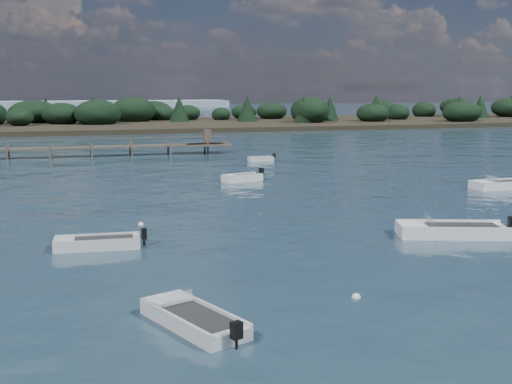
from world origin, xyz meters
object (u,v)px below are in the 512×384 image
object	(u,v)px
tender_far_white	(242,179)
dinghy_near_olive	(193,322)
dinghy_mid_grey	(97,245)
dinghy_mid_white_a	(452,233)
tender_far_grey_b	(261,160)
dinghy_mid_white_b	(503,186)

from	to	relation	value
tender_far_white	dinghy_near_olive	distance (m)	31.60
dinghy_mid_grey	dinghy_mid_white_a	bearing A→B (deg)	-8.54
tender_far_grey_b	tender_far_white	bearing A→B (deg)	-112.90
dinghy_mid_white_a	dinghy_near_olive	bearing A→B (deg)	-150.32
tender_far_grey_b	tender_far_white	world-z (taller)	tender_far_white
tender_far_grey_b	dinghy_near_olive	size ratio (longest dim) A/B	0.64
tender_far_grey_b	dinghy_mid_grey	bearing A→B (deg)	-119.05
tender_far_grey_b	tender_far_white	distance (m)	14.25
tender_far_white	dinghy_mid_white_b	bearing A→B (deg)	-27.09
dinghy_mid_white_b	tender_far_white	bearing A→B (deg)	152.91
dinghy_mid_white_b	dinghy_near_olive	size ratio (longest dim) A/B	1.16
dinghy_mid_white_b	dinghy_mid_white_a	bearing A→B (deg)	-135.34
dinghy_mid_white_b	tender_far_white	xyz separation A→B (m)	(-17.72, 9.06, 0.00)
dinghy_mid_white_a	tender_far_grey_b	bearing A→B (deg)	89.33
dinghy_mid_white_b	dinghy_near_olive	xyz separation A→B (m)	(-27.55, -20.97, -0.03)
dinghy_mid_grey	dinghy_mid_white_b	size ratio (longest dim) A/B	0.82
dinghy_mid_grey	dinghy_mid_white_b	distance (m)	31.53
dinghy_mid_grey	tender_far_grey_b	world-z (taller)	dinghy_mid_grey
tender_far_grey_b	dinghy_near_olive	world-z (taller)	dinghy_near_olive
tender_far_grey_b	tender_far_white	xyz separation A→B (m)	(-5.55, -13.13, 0.03)
tender_far_white	dinghy_mid_white_a	bearing A→B (deg)	-76.55
dinghy_mid_grey	dinghy_mid_white_b	world-z (taller)	dinghy_mid_white_b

